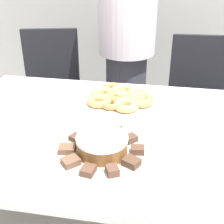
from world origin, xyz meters
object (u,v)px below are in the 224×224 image
Objects in this scene: office_chair_left at (52,99)px; plate_donuts at (119,101)px; frosted_cake at (102,145)px; person_standing at (127,44)px; plate_cake at (102,153)px; napkin at (12,129)px; office_chair_right at (198,110)px.

plate_donuts is at bearing -59.66° from office_chair_left.
plate_donuts is at bearing 90.65° from frosted_cake.
person_standing reaches higher than plate_donuts.
frosted_cake reaches higher than plate_donuts.
office_chair_left is at bearing 119.53° from plate_cake.
frosted_cake is 1.25× the size of napkin.
office_chair_right is 2.39× the size of plate_donuts.
person_standing is at bearing 165.17° from office_chair_right.
person_standing is 1.15m from plate_cake.
office_chair_right is 1.18m from frosted_cake.
office_chair_right is 2.71× the size of plate_cake.
plate_cake is at bearing -89.35° from plate_donuts.
office_chair_left is 0.90m from plate_donuts.
office_chair_left reaches higher than napkin.
person_standing is 1.76× the size of office_chair_right.
office_chair_right is 1.29m from napkin.
frosted_cake is at bearing -74.07° from office_chair_left.
napkin is (-0.84, -0.93, 0.32)m from office_chair_right.
office_chair_left is 6.17× the size of napkin.
office_chair_left and office_chair_right have the same top height.
office_chair_left reaches higher than plate_cake.
plate_donuts is 2.07× the size of frosted_cake.
person_standing is at bearing -2.30° from office_chair_left.
frosted_cake is (-0.00, 0.00, 0.04)m from plate_cake.
person_standing is at bearing 93.21° from frosted_cake.
plate_donuts is (-0.00, 0.43, 0.00)m from plate_cake.
frosted_cake is 0.41m from napkin.
office_chair_right is 4.95× the size of frosted_cake.
office_chair_right is at bearing -13.52° from office_chair_left.
plate_cake is 0.41m from napkin.
napkin is (-0.33, -1.03, -0.08)m from person_standing.
frosted_cake reaches higher than plate_cake.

